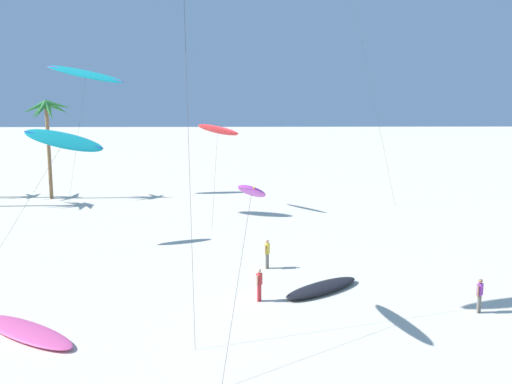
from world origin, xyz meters
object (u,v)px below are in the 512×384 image
(flying_kite_1, at_px, (217,130))
(person_near_right, at_px, (480,294))
(palm_tree_4, at_px, (47,116))
(flying_kite_3, at_px, (86,74))
(flying_kite_6, at_px, (64,141))
(flying_kite_4, at_px, (252,191))
(person_mid_field, at_px, (259,283))
(grounded_kite_3, at_px, (322,288))
(grounded_kite_2, at_px, (27,332))
(person_near_left, at_px, (267,253))

(flying_kite_1, distance_m, person_near_right, 28.75)
(palm_tree_4, relative_size, flying_kite_3, 0.72)
(palm_tree_4, relative_size, flying_kite_6, 1.14)
(flying_kite_1, height_order, flying_kite_6, flying_kite_6)
(flying_kite_4, xyz_separation_m, person_mid_field, (0.41, 3.33, -5.29))
(flying_kite_6, height_order, person_mid_field, flying_kite_6)
(flying_kite_1, xyz_separation_m, person_mid_field, (3.06, -22.87, -6.07))
(grounded_kite_3, bearing_deg, flying_kite_3, 123.53)
(flying_kite_1, bearing_deg, person_mid_field, -82.38)
(flying_kite_4, bearing_deg, flying_kite_1, 95.76)
(flying_kite_3, relative_size, person_near_right, 7.71)
(person_mid_field, bearing_deg, flying_kite_1, 97.62)
(person_near_right, bearing_deg, flying_kite_6, 150.41)
(flying_kite_4, bearing_deg, person_mid_field, 82.94)
(flying_kite_1, height_order, flying_kite_4, flying_kite_1)
(flying_kite_1, distance_m, flying_kite_3, 15.96)
(flying_kite_1, relative_size, grounded_kite_3, 1.91)
(flying_kite_4, height_order, grounded_kite_3, flying_kite_4)
(flying_kite_4, xyz_separation_m, person_near_right, (10.89, 1.58, -5.30))
(grounded_kite_2, distance_m, person_near_right, 20.86)
(flying_kite_3, distance_m, grounded_kite_3, 37.05)
(flying_kite_1, bearing_deg, flying_kite_6, -130.34)
(flying_kite_6, relative_size, person_near_left, 4.72)
(person_near_left, bearing_deg, palm_tree_4, 131.00)
(palm_tree_4, relative_size, person_mid_field, 5.55)
(grounded_kite_3, xyz_separation_m, person_mid_field, (-3.35, -1.40, 0.73))
(palm_tree_4, xyz_separation_m, grounded_kite_3, (22.68, -27.06, -7.67))
(person_near_left, xyz_separation_m, person_mid_field, (-0.60, -5.53, -0.03))
(grounded_kite_3, bearing_deg, flying_kite_4, -128.45)
(flying_kite_4, bearing_deg, flying_kite_3, 114.71)
(flying_kite_6, relative_size, grounded_kite_3, 1.73)
(grounded_kite_3, distance_m, person_near_left, 5.02)
(flying_kite_6, bearing_deg, grounded_kite_3, -31.92)
(flying_kite_3, distance_m, flying_kite_6, 20.13)
(flying_kite_6, bearing_deg, flying_kite_1, 49.66)
(grounded_kite_2, bearing_deg, flying_kite_4, 3.89)
(flying_kite_1, xyz_separation_m, grounded_kite_2, (-7.19, -26.87, -6.84))
(grounded_kite_3, bearing_deg, person_near_right, -23.90)
(palm_tree_4, distance_m, grounded_kite_3, 36.13)
(person_mid_field, bearing_deg, palm_tree_4, 124.19)
(flying_kite_3, bearing_deg, palm_tree_4, -144.98)
(person_near_right, bearing_deg, flying_kite_4, -171.75)
(grounded_kite_3, bearing_deg, palm_tree_4, 129.98)
(palm_tree_4, bearing_deg, grounded_kite_2, -74.36)
(flying_kite_4, distance_m, grounded_kite_2, 11.57)
(grounded_kite_3, xyz_separation_m, person_near_right, (7.13, -3.16, 0.72))
(grounded_kite_2, distance_m, person_mid_field, 11.03)
(flying_kite_3, height_order, grounded_kite_3, flying_kite_3)
(person_mid_field, bearing_deg, flying_kite_3, 117.63)
(palm_tree_4, height_order, person_near_left, palm_tree_4)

